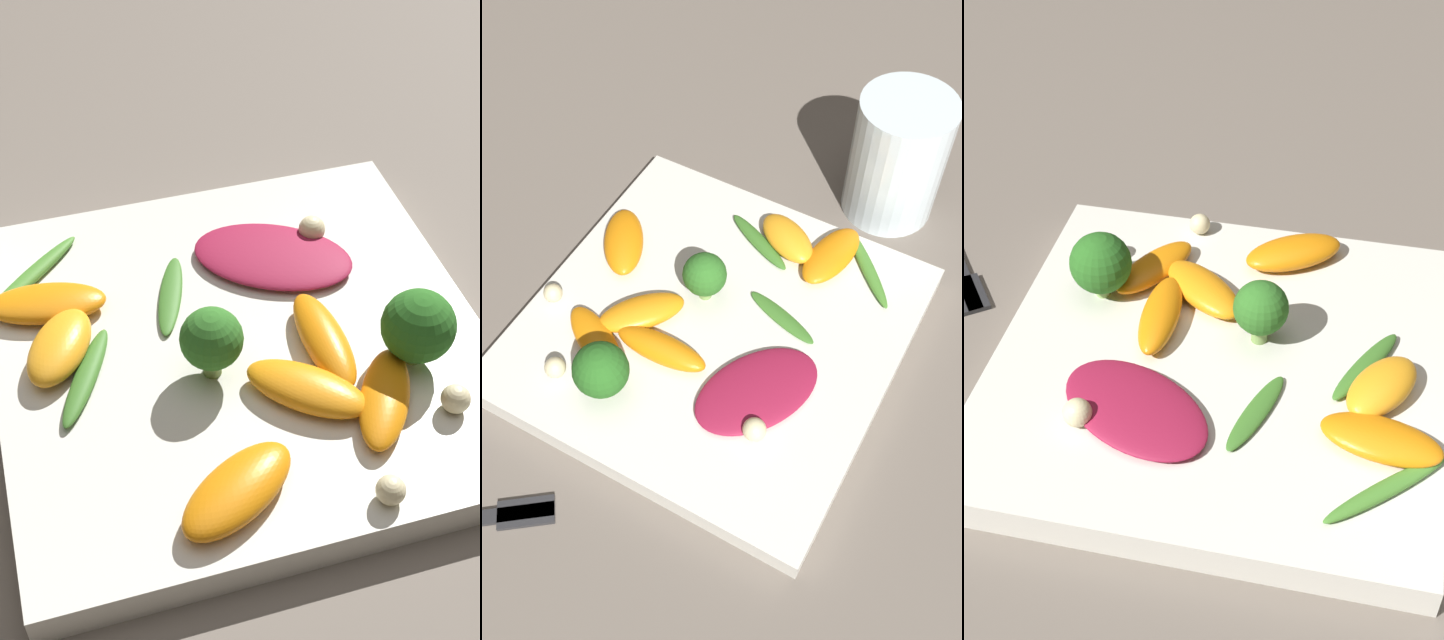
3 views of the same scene
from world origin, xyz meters
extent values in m
plane|color=#6B6056|center=(0.00, 0.00, 0.00)|extent=(2.40, 2.40, 0.00)
cube|color=silver|center=(0.00, 0.00, 0.01)|extent=(0.29, 0.29, 0.02)
cube|color=#262628|center=(0.19, -0.04, 0.00)|extent=(0.04, 0.05, 0.01)
ellipsoid|color=maroon|center=(0.04, 0.06, 0.03)|extent=(0.12, 0.10, 0.01)
ellipsoid|color=orange|center=(0.02, -0.05, 0.03)|extent=(0.07, 0.07, 0.02)
ellipsoid|color=orange|center=(-0.11, 0.05, 0.03)|extent=(0.08, 0.04, 0.01)
ellipsoid|color=orange|center=(-0.10, 0.01, 0.03)|extent=(0.06, 0.07, 0.02)
ellipsoid|color=orange|center=(0.06, -0.07, 0.03)|extent=(0.06, 0.08, 0.01)
ellipsoid|color=orange|center=(-0.03, -0.11, 0.03)|extent=(0.08, 0.07, 0.02)
ellipsoid|color=orange|center=(0.04, -0.02, 0.03)|extent=(0.03, 0.08, 0.02)
cylinder|color=#7A9E51|center=(-0.02, -0.02, 0.03)|extent=(0.01, 0.01, 0.02)
sphere|color=#2D6B23|center=(-0.02, -0.02, 0.05)|extent=(0.04, 0.04, 0.04)
cylinder|color=#84AD5B|center=(0.09, -0.04, 0.03)|extent=(0.01, 0.01, 0.02)
sphere|color=#26601E|center=(0.09, -0.04, 0.05)|extent=(0.04, 0.04, 0.04)
ellipsoid|color=#47842D|center=(-0.11, 0.09, 0.03)|extent=(0.07, 0.07, 0.01)
ellipsoid|color=#3D7528|center=(-0.09, -0.01, 0.03)|extent=(0.05, 0.07, 0.01)
ellipsoid|color=#3D7528|center=(-0.03, 0.04, 0.02)|extent=(0.03, 0.07, 0.00)
sphere|color=beige|center=(0.10, -0.08, 0.03)|extent=(0.02, 0.02, 0.02)
sphere|color=beige|center=(0.07, 0.07, 0.03)|extent=(0.02, 0.02, 0.02)
sphere|color=beige|center=(0.04, -0.13, 0.03)|extent=(0.02, 0.02, 0.02)
camera|label=1|loc=(-0.10, -0.35, 0.41)|focal=50.00mm
camera|label=2|loc=(0.29, 0.17, 0.52)|focal=42.00mm
camera|label=3|loc=(-0.08, 0.40, 0.42)|focal=50.00mm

